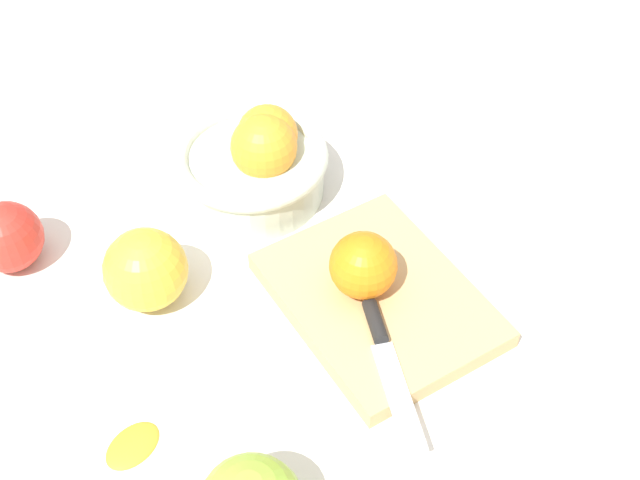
{
  "coord_description": "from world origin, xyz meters",
  "views": [
    {
      "loc": [
        0.48,
        -0.26,
        0.65
      ],
      "look_at": [
        0.02,
        0.07,
        0.04
      ],
      "focal_mm": 48.42,
      "sensor_mm": 36.0,
      "label": 1
    }
  ],
  "objects_px": {
    "orange_on_board": "(363,265)",
    "bowl": "(255,162)",
    "cutting_board": "(378,299)",
    "apple_front_left": "(146,270)",
    "knife": "(385,352)",
    "apple_front_left_2": "(7,237)"
  },
  "relations": [
    {
      "from": "apple_front_left",
      "to": "apple_front_left_2",
      "type": "relative_size",
      "value": 1.13
    },
    {
      "from": "bowl",
      "to": "orange_on_board",
      "type": "relative_size",
      "value": 2.56
    },
    {
      "from": "cutting_board",
      "to": "orange_on_board",
      "type": "distance_m",
      "value": 0.05
    },
    {
      "from": "cutting_board",
      "to": "knife",
      "type": "distance_m",
      "value": 0.07
    },
    {
      "from": "knife",
      "to": "apple_front_left_2",
      "type": "relative_size",
      "value": 2.09
    },
    {
      "from": "bowl",
      "to": "orange_on_board",
      "type": "distance_m",
      "value": 0.19
    },
    {
      "from": "bowl",
      "to": "knife",
      "type": "relative_size",
      "value": 1.1
    },
    {
      "from": "cutting_board",
      "to": "knife",
      "type": "relative_size",
      "value": 1.45
    },
    {
      "from": "cutting_board",
      "to": "orange_on_board",
      "type": "relative_size",
      "value": 3.37
    },
    {
      "from": "apple_front_left_2",
      "to": "orange_on_board",
      "type": "bearing_deg",
      "value": 45.72
    },
    {
      "from": "knife",
      "to": "bowl",
      "type": "bearing_deg",
      "value": 172.48
    },
    {
      "from": "bowl",
      "to": "apple_front_left_2",
      "type": "xyz_separation_m",
      "value": [
        -0.06,
        -0.25,
        -0.01
      ]
    },
    {
      "from": "knife",
      "to": "apple_front_left",
      "type": "xyz_separation_m",
      "value": [
        -0.2,
        -0.13,
        0.02
      ]
    },
    {
      "from": "cutting_board",
      "to": "orange_on_board",
      "type": "xyz_separation_m",
      "value": [
        -0.01,
        -0.01,
        0.04
      ]
    },
    {
      "from": "cutting_board",
      "to": "apple_front_left",
      "type": "distance_m",
      "value": 0.22
    },
    {
      "from": "orange_on_board",
      "to": "apple_front_left",
      "type": "bearing_deg",
      "value": -127.22
    },
    {
      "from": "bowl",
      "to": "cutting_board",
      "type": "xyz_separation_m",
      "value": [
        0.2,
        0.01,
        -0.03
      ]
    },
    {
      "from": "orange_on_board",
      "to": "bowl",
      "type": "bearing_deg",
      "value": 179.15
    },
    {
      "from": "apple_front_left",
      "to": "apple_front_left_2",
      "type": "bearing_deg",
      "value": -143.86
    },
    {
      "from": "orange_on_board",
      "to": "apple_front_left_2",
      "type": "distance_m",
      "value": 0.35
    },
    {
      "from": "knife",
      "to": "cutting_board",
      "type": "bearing_deg",
      "value": 145.47
    },
    {
      "from": "bowl",
      "to": "cutting_board",
      "type": "distance_m",
      "value": 0.21
    }
  ]
}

